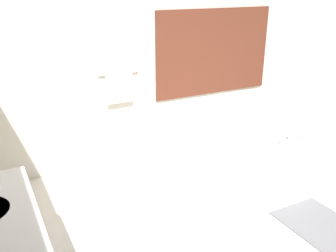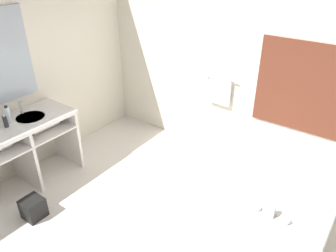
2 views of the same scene
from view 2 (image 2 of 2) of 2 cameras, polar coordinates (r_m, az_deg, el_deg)
wall_back_with_blinds at (r=4.41m, az=13.81°, el=9.71°), size 7.40×0.13×2.70m
vanity_counter at (r=4.38m, az=-24.16°, el=-2.29°), size 0.62×1.35×0.90m
sink_faucet at (r=4.45m, az=-24.25°, el=3.04°), size 0.09×0.04×0.18m
bathtub at (r=3.94m, az=20.67°, el=-11.41°), size 0.93×1.59×0.68m
water_bottle_2 at (r=4.28m, az=-26.12°, el=1.78°), size 0.07×0.07×0.22m
soap_dispenser at (r=4.19m, az=-26.46°, el=0.70°), size 0.05×0.05×0.16m
waste_bin at (r=4.13m, az=-22.41°, el=-13.08°), size 0.23×0.23×0.24m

